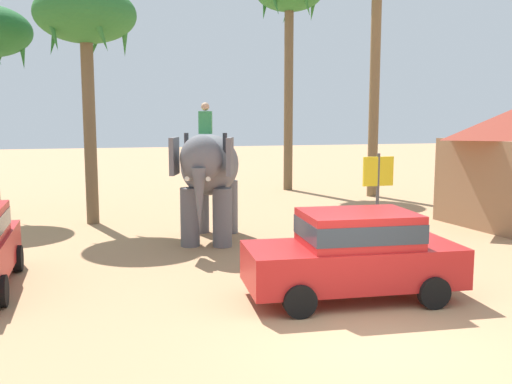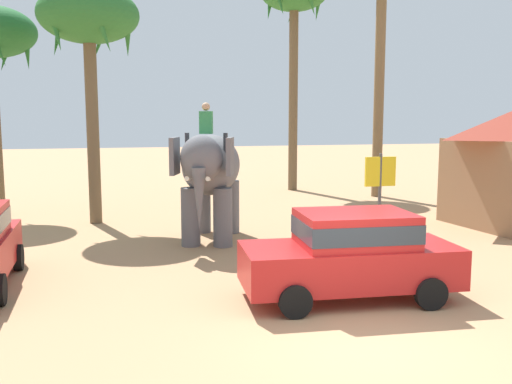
{
  "view_description": "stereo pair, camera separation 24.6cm",
  "coord_description": "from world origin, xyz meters",
  "px_view_note": "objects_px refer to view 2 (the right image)",
  "views": [
    {
      "loc": [
        -4.11,
        -7.68,
        3.48
      ],
      "look_at": [
        -0.22,
        6.0,
        1.6
      ],
      "focal_mm": 39.5,
      "sensor_mm": 36.0,
      "label": 1
    },
    {
      "loc": [
        -3.87,
        -7.74,
        3.48
      ],
      "look_at": [
        -0.22,
        6.0,
        1.6
      ],
      "focal_mm": 39.5,
      "sensor_mm": 36.0,
      "label": 2
    }
  ],
  "objects_px": {
    "elephant_with_mahout": "(210,171)",
    "palm_tree_far_back": "(294,0)",
    "palm_tree_behind_elephant": "(89,21)",
    "car_sedan_foreground": "(351,252)",
    "signboard_yellow": "(380,177)"
  },
  "relations": [
    {
      "from": "palm_tree_behind_elephant",
      "to": "signboard_yellow",
      "type": "distance_m",
      "value": 10.42
    },
    {
      "from": "car_sedan_foreground",
      "to": "elephant_with_mahout",
      "type": "xyz_separation_m",
      "value": [
        -1.67,
        5.83,
        1.06
      ]
    },
    {
      "from": "elephant_with_mahout",
      "to": "palm_tree_behind_elephant",
      "type": "bearing_deg",
      "value": 131.1
    },
    {
      "from": "car_sedan_foreground",
      "to": "palm_tree_behind_elephant",
      "type": "height_order",
      "value": "palm_tree_behind_elephant"
    },
    {
      "from": "elephant_with_mahout",
      "to": "palm_tree_far_back",
      "type": "distance_m",
      "value": 13.73
    },
    {
      "from": "car_sedan_foreground",
      "to": "palm_tree_behind_elephant",
      "type": "bearing_deg",
      "value": 117.18
    },
    {
      "from": "palm_tree_far_back",
      "to": "palm_tree_behind_elephant",
      "type": "bearing_deg",
      "value": -144.08
    },
    {
      "from": "elephant_with_mahout",
      "to": "signboard_yellow",
      "type": "height_order",
      "value": "elephant_with_mahout"
    },
    {
      "from": "car_sedan_foreground",
      "to": "elephant_with_mahout",
      "type": "bearing_deg",
      "value": 106.03
    },
    {
      "from": "palm_tree_behind_elephant",
      "to": "palm_tree_far_back",
      "type": "bearing_deg",
      "value": 35.92
    },
    {
      "from": "car_sedan_foreground",
      "to": "elephant_with_mahout",
      "type": "relative_size",
      "value": 1.05
    },
    {
      "from": "elephant_with_mahout",
      "to": "palm_tree_far_back",
      "type": "xyz_separation_m",
      "value": [
        5.91,
        10.27,
        6.93
      ]
    },
    {
      "from": "elephant_with_mahout",
      "to": "palm_tree_behind_elephant",
      "type": "height_order",
      "value": "palm_tree_behind_elephant"
    },
    {
      "from": "palm_tree_far_back",
      "to": "signboard_yellow",
      "type": "relative_size",
      "value": 4.26
    },
    {
      "from": "car_sedan_foreground",
      "to": "palm_tree_behind_elephant",
      "type": "xyz_separation_m",
      "value": [
        -4.88,
        9.5,
        5.6
      ]
    }
  ]
}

